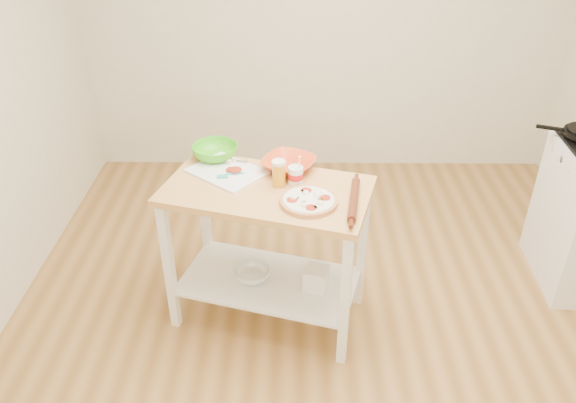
% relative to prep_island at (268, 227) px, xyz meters
% --- Properties ---
extents(room_shell, '(4.04, 4.54, 2.74)m').
position_rel_prep_island_xyz_m(room_shell, '(0.40, -0.24, 0.70)').
color(room_shell, '#A0723B').
rests_on(room_shell, ground).
extents(prep_island, '(1.23, 0.89, 0.90)m').
position_rel_prep_island_xyz_m(prep_island, '(0.00, 0.00, 0.00)').
color(prep_island, tan).
rests_on(prep_island, ground).
extents(pizza, '(0.30, 0.30, 0.05)m').
position_rel_prep_island_xyz_m(pizza, '(0.22, -0.16, 0.27)').
color(pizza, tan).
rests_on(pizza, prep_island).
extents(cutting_board, '(0.50, 0.49, 0.04)m').
position_rel_prep_island_xyz_m(cutting_board, '(-0.23, 0.18, 0.26)').
color(cutting_board, white).
rests_on(cutting_board, prep_island).
extents(spatula, '(0.15, 0.07, 0.01)m').
position_rel_prep_island_xyz_m(spatula, '(-0.21, 0.11, 0.27)').
color(spatula, teal).
rests_on(spatula, cutting_board).
extents(knife, '(0.27, 0.07, 0.01)m').
position_rel_prep_island_xyz_m(knife, '(-0.29, 0.30, 0.27)').
color(knife, silver).
rests_on(knife, cutting_board).
extents(orange_bowl, '(0.39, 0.39, 0.07)m').
position_rel_prep_island_xyz_m(orange_bowl, '(0.12, 0.20, 0.29)').
color(orange_bowl, '#DE4E22').
rests_on(orange_bowl, prep_island).
extents(green_bowl, '(0.31, 0.31, 0.08)m').
position_rel_prep_island_xyz_m(green_bowl, '(-0.32, 0.35, 0.30)').
color(green_bowl, '#45BF1A').
rests_on(green_bowl, prep_island).
extents(beer_pint, '(0.07, 0.07, 0.15)m').
position_rel_prep_island_xyz_m(beer_pint, '(0.07, 0.03, 0.33)').
color(beer_pint, orange).
rests_on(beer_pint, prep_island).
extents(yogurt_tub, '(0.08, 0.08, 0.18)m').
position_rel_prep_island_xyz_m(yogurt_tub, '(0.16, 0.05, 0.31)').
color(yogurt_tub, white).
rests_on(yogurt_tub, prep_island).
extents(rolling_pin, '(0.10, 0.39, 0.05)m').
position_rel_prep_island_xyz_m(rolling_pin, '(0.46, -0.16, 0.28)').
color(rolling_pin, '#5F2A15').
rests_on(rolling_pin, prep_island).
extents(shelf_glass_bowl, '(0.29, 0.29, 0.07)m').
position_rel_prep_island_xyz_m(shelf_glass_bowl, '(-0.10, 0.01, -0.35)').
color(shelf_glass_bowl, silver).
rests_on(shelf_glass_bowl, prep_island).
extents(shelf_bin, '(0.16, 0.16, 0.13)m').
position_rel_prep_island_xyz_m(shelf_bin, '(0.28, -0.06, -0.32)').
color(shelf_bin, white).
rests_on(shelf_bin, prep_island).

